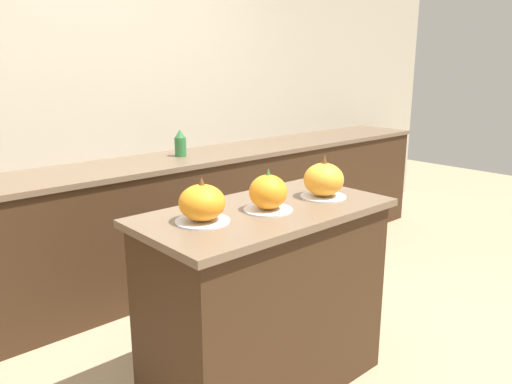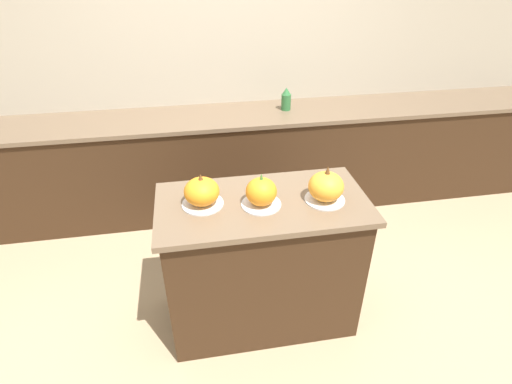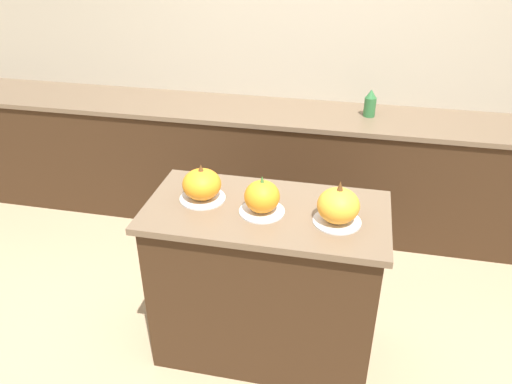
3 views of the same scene
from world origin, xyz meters
name	(u,v)px [view 1 (image 1 of 3)]	position (x,y,z in m)	size (l,w,h in m)	color
wall_back	(97,113)	(0.00, 1.72, 1.25)	(8.00, 0.06, 2.50)	#B2A893
kitchen_island	(265,300)	(0.00, 0.00, 0.47)	(1.21, 0.62, 0.93)	#382314
back_counter	(127,231)	(0.00, 1.39, 0.46)	(6.00, 0.60, 0.93)	#382314
pumpkin_cake_left	(202,204)	(-0.34, 0.03, 1.01)	(0.23, 0.23, 0.20)	silver
pumpkin_cake_center	(268,193)	(-0.02, -0.03, 1.01)	(0.22, 0.22, 0.20)	silver
pumpkin_cake_right	(324,180)	(0.35, -0.04, 1.02)	(0.23, 0.23, 0.22)	silver
bottle_tall	(180,143)	(0.48, 1.42, 1.02)	(0.08, 0.08, 0.20)	#2D6B38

